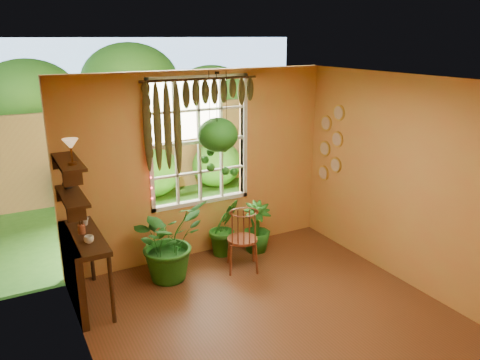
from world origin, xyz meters
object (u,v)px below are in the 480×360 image
object	(u,v)px
windsor_chair	(243,248)
potted_plant_left	(168,241)
counter_ledge	(77,264)
hanging_basket	(218,137)
potted_plant_mid	(224,227)

from	to	relation	value
windsor_chair	potted_plant_left	world-z (taller)	windsor_chair
counter_ledge	hanging_basket	distance (m)	2.40
counter_ledge	potted_plant_mid	world-z (taller)	counter_ledge
potted_plant_left	hanging_basket	xyz separation A→B (m)	(0.82, 0.14, 1.29)
windsor_chair	counter_ledge	bearing A→B (deg)	-160.56
windsor_chair	hanging_basket	xyz separation A→B (m)	(-0.16, 0.41, 1.50)
windsor_chair	potted_plant_mid	world-z (taller)	windsor_chair
windsor_chair	hanging_basket	distance (m)	1.56
potted_plant_left	potted_plant_mid	bearing A→B (deg)	16.49
potted_plant_mid	windsor_chair	bearing A→B (deg)	-89.90
counter_ledge	windsor_chair	xyz separation A→B (m)	(2.17, -0.14, -0.22)
hanging_basket	potted_plant_left	bearing A→B (deg)	-170.09
counter_ledge	potted_plant_left	bearing A→B (deg)	6.33
windsor_chair	potted_plant_mid	distance (m)	0.57
counter_ledge	potted_plant_left	xyz separation A→B (m)	(1.19, 0.13, -0.01)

